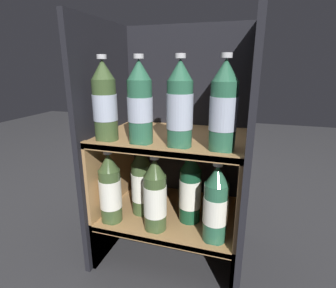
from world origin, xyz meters
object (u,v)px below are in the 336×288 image
object	(u,v)px
bottle_upper_front_3	(224,109)
bottle_upper_front_1	(140,104)
bottle_lower_back_0	(142,183)
bottle_lower_back_1	(190,190)
bottle_lower_front_0	(110,190)
bottle_lower_front_2	(216,205)
bottle_upper_front_0	(105,103)
bottle_upper_front_2	(180,107)
bottle_lower_front_1	(155,197)

from	to	relation	value
bottle_upper_front_3	bottle_upper_front_1	bearing A→B (deg)	180.00
bottle_lower_back_0	bottle_lower_back_1	distance (m)	0.19
bottle_lower_front_0	bottle_lower_front_2	distance (m)	0.39
bottle_lower_front_2	bottle_upper_front_1	bearing A→B (deg)	180.00
bottle_upper_front_0	bottle_lower_back_1	size ratio (longest dim) A/B	1.00
bottle_lower_front_0	bottle_lower_back_1	bearing A→B (deg)	17.63
bottle_upper_front_1	bottle_upper_front_2	world-z (taller)	same
bottle_lower_front_0	bottle_lower_back_0	xyz separation A→B (m)	(0.09, 0.09, -0.00)
bottle_lower_front_1	bottle_lower_front_2	world-z (taller)	same
bottle_lower_front_0	bottle_lower_back_1	xyz separation A→B (m)	(0.28, 0.09, 0.00)
bottle_lower_front_0	bottle_lower_front_1	world-z (taller)	same
bottle_lower_back_0	bottle_lower_front_1	bearing A→B (deg)	-45.43
bottle_upper_front_0	bottle_lower_front_1	size ratio (longest dim) A/B	1.00
bottle_upper_front_2	bottle_lower_back_0	xyz separation A→B (m)	(-0.17, 0.09, -0.32)
bottle_lower_back_0	bottle_upper_front_0	bearing A→B (deg)	-133.76
bottle_lower_front_2	bottle_lower_back_0	size ratio (longest dim) A/B	1.00
bottle_lower_back_0	bottle_lower_back_1	xyz separation A→B (m)	(0.19, 0.00, 0.00)
bottle_upper_front_0	bottle_lower_front_1	distance (m)	0.36
bottle_upper_front_1	bottle_upper_front_3	size ratio (longest dim) A/B	1.00
bottle_lower_front_1	bottle_lower_back_0	size ratio (longest dim) A/B	1.00
bottle_lower_front_2	bottle_lower_front_1	bearing A→B (deg)	180.00
bottle_upper_front_3	bottle_lower_front_0	distance (m)	0.50
bottle_upper_front_0	bottle_lower_back_1	xyz separation A→B (m)	(0.28, 0.09, -0.32)
bottle_upper_front_0	bottle_upper_front_2	size ratio (longest dim) A/B	1.00
bottle_lower_front_0	bottle_upper_front_0	bearing A→B (deg)	0.00
bottle_upper_front_1	bottle_upper_front_2	size ratio (longest dim) A/B	1.00
bottle_upper_front_2	bottle_lower_back_1	xyz separation A→B (m)	(0.02, 0.09, -0.32)
bottle_upper_front_2	bottle_lower_front_0	world-z (taller)	bottle_upper_front_2
bottle_lower_front_1	bottle_lower_back_1	distance (m)	0.14
bottle_upper_front_0	bottle_lower_back_0	distance (m)	0.34
bottle_lower_back_0	bottle_upper_front_3	bearing A→B (deg)	-16.34
bottle_upper_front_3	bottle_lower_back_0	xyz separation A→B (m)	(-0.30, 0.09, -0.32)
bottle_upper_front_3	bottle_lower_back_0	size ratio (longest dim) A/B	1.00
bottle_upper_front_1	bottle_lower_front_1	size ratio (longest dim) A/B	1.00
bottle_upper_front_2	bottle_upper_front_0	bearing A→B (deg)	180.00
bottle_upper_front_0	bottle_upper_front_2	distance (m)	0.26
bottle_lower_front_1	bottle_lower_back_0	bearing A→B (deg)	134.57
bottle_lower_back_1	bottle_lower_front_2	bearing A→B (deg)	-40.35
bottle_upper_front_0	bottle_lower_front_2	bearing A→B (deg)	-0.00
bottle_upper_front_1	bottle_lower_front_2	bearing A→B (deg)	-0.00
bottle_upper_front_0	bottle_lower_back_0	size ratio (longest dim) A/B	1.00
bottle_upper_front_0	bottle_upper_front_1	distance (m)	0.13
bottle_upper_front_1	bottle_upper_front_3	bearing A→B (deg)	-0.00
bottle_upper_front_2	bottle_lower_front_2	bearing A→B (deg)	0.00
bottle_lower_front_1	bottle_upper_front_1	bearing A→B (deg)	180.00
bottle_upper_front_0	bottle_upper_front_1	bearing A→B (deg)	0.00
bottle_lower_front_2	bottle_lower_back_0	world-z (taller)	same
bottle_lower_front_0	bottle_lower_front_1	size ratio (longest dim) A/B	1.00
bottle_upper_front_2	bottle_lower_front_1	world-z (taller)	bottle_upper_front_2
bottle_upper_front_0	bottle_lower_front_0	world-z (taller)	bottle_upper_front_0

